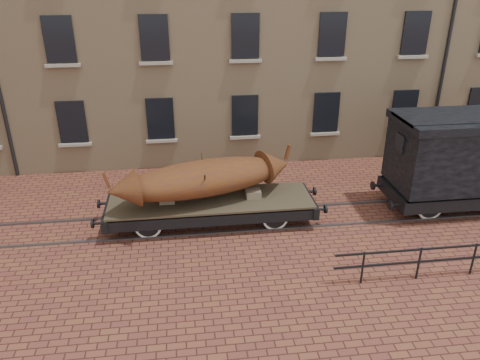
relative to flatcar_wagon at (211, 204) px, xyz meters
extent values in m
plane|color=brown|center=(0.82, 0.00, -0.71)|extent=(90.00, 90.00, 0.00)
cube|color=black|center=(-5.18, 4.96, 1.49)|extent=(1.10, 0.12, 1.70)
cube|color=#A09889|center=(-5.18, 4.90, 0.54)|extent=(1.30, 0.18, 0.12)
cube|color=black|center=(-1.68, 4.96, 1.49)|extent=(1.10, 0.12, 1.70)
cube|color=#A09889|center=(-1.68, 4.90, 0.54)|extent=(1.30, 0.18, 0.12)
cube|color=black|center=(1.82, 4.96, 1.49)|extent=(1.10, 0.12, 1.70)
cube|color=#A09889|center=(1.82, 4.90, 0.54)|extent=(1.30, 0.18, 0.12)
cube|color=black|center=(5.32, 4.96, 1.49)|extent=(1.10, 0.12, 1.70)
cube|color=#A09889|center=(5.32, 4.90, 0.54)|extent=(1.30, 0.18, 0.12)
cube|color=black|center=(8.82, 4.96, 1.49)|extent=(1.10, 0.12, 1.70)
cube|color=#A09889|center=(8.82, 4.90, 0.54)|extent=(1.30, 0.18, 0.12)
cube|color=black|center=(12.32, 4.96, 1.49)|extent=(1.10, 0.12, 1.70)
cube|color=#A09889|center=(12.32, 4.90, 0.54)|extent=(1.30, 0.18, 0.12)
cube|color=black|center=(-5.18, 4.96, 4.69)|extent=(1.10, 0.12, 1.70)
cube|color=#A09889|center=(-5.18, 4.90, 3.74)|extent=(1.30, 0.18, 0.12)
cube|color=black|center=(-1.68, 4.96, 4.69)|extent=(1.10, 0.12, 1.70)
cube|color=#A09889|center=(-1.68, 4.90, 3.74)|extent=(1.30, 0.18, 0.12)
cube|color=black|center=(1.82, 4.96, 4.69)|extent=(1.10, 0.12, 1.70)
cube|color=#A09889|center=(1.82, 4.90, 3.74)|extent=(1.30, 0.18, 0.12)
cube|color=black|center=(5.32, 4.96, 4.69)|extent=(1.10, 0.12, 1.70)
cube|color=#A09889|center=(5.32, 4.90, 3.74)|extent=(1.30, 0.18, 0.12)
cube|color=black|center=(8.82, 4.96, 4.69)|extent=(1.10, 0.12, 1.70)
cube|color=#A09889|center=(8.82, 4.90, 3.74)|extent=(1.30, 0.18, 0.12)
cube|color=#59595E|center=(0.82, -0.72, -0.68)|extent=(30.00, 0.08, 0.06)
cube|color=#59595E|center=(0.82, 0.72, -0.68)|extent=(30.00, 0.08, 0.06)
cylinder|color=black|center=(3.82, -3.80, -0.21)|extent=(0.06, 0.06, 1.00)
cylinder|color=black|center=(5.42, -3.80, -0.21)|extent=(0.06, 0.06, 1.00)
cylinder|color=black|center=(7.02, -3.80, -0.21)|extent=(0.06, 0.06, 1.00)
cube|color=#423A2A|center=(0.00, 0.00, 0.13)|extent=(6.66, 1.95, 0.11)
cube|color=black|center=(0.00, -0.91, -0.09)|extent=(6.66, 0.14, 0.40)
cube|color=black|center=(0.00, 0.91, -0.09)|extent=(6.66, 0.14, 0.40)
cube|color=black|center=(-3.33, 0.00, -0.09)|extent=(0.20, 2.04, 0.40)
cylinder|color=black|center=(-3.58, -0.67, -0.09)|extent=(0.31, 0.09, 0.09)
cylinder|color=black|center=(-3.73, -0.67, -0.09)|extent=(0.07, 0.28, 0.28)
cylinder|color=black|center=(-3.58, 0.67, -0.09)|extent=(0.31, 0.09, 0.09)
cylinder|color=black|center=(-3.73, 0.67, -0.09)|extent=(0.07, 0.28, 0.28)
cube|color=black|center=(3.33, 0.00, -0.09)|extent=(0.20, 2.04, 0.40)
cylinder|color=black|center=(3.58, -0.67, -0.09)|extent=(0.31, 0.09, 0.09)
cylinder|color=black|center=(3.73, -0.67, -0.09)|extent=(0.07, 0.28, 0.28)
cylinder|color=black|center=(3.58, 0.67, -0.09)|extent=(0.31, 0.09, 0.09)
cylinder|color=black|center=(3.73, 0.67, -0.09)|extent=(0.07, 0.28, 0.28)
cylinder|color=black|center=(-2.04, 0.00, -0.28)|extent=(0.09, 1.69, 0.09)
cylinder|color=silver|center=(-2.04, -0.72, -0.28)|extent=(0.85, 0.06, 0.85)
cylinder|color=black|center=(-2.04, -0.72, -0.28)|extent=(0.70, 0.09, 0.70)
cube|color=black|center=(-2.04, -0.83, -0.07)|extent=(0.80, 0.07, 0.09)
cylinder|color=silver|center=(-2.04, 0.72, -0.28)|extent=(0.85, 0.06, 0.85)
cylinder|color=black|center=(-2.04, 0.72, -0.28)|extent=(0.70, 0.09, 0.70)
cube|color=black|center=(-2.04, 0.83, -0.07)|extent=(0.80, 0.07, 0.09)
cylinder|color=black|center=(2.04, 0.00, -0.28)|extent=(0.09, 1.69, 0.09)
cylinder|color=silver|center=(2.04, -0.72, -0.28)|extent=(0.85, 0.06, 0.85)
cylinder|color=black|center=(2.04, -0.72, -0.28)|extent=(0.70, 0.09, 0.70)
cube|color=black|center=(2.04, -0.83, -0.07)|extent=(0.80, 0.07, 0.09)
cylinder|color=silver|center=(2.04, 0.72, -0.28)|extent=(0.85, 0.06, 0.85)
cylinder|color=black|center=(2.04, 0.72, -0.28)|extent=(0.70, 0.09, 0.70)
cube|color=black|center=(2.04, 0.83, -0.07)|extent=(0.80, 0.07, 0.09)
cube|color=black|center=(0.00, 0.00, -0.22)|extent=(3.55, 0.05, 0.05)
cube|color=#7E7255|center=(-1.42, 0.00, 0.30)|extent=(0.49, 0.44, 0.25)
cube|color=#7E7255|center=(1.42, 0.00, 0.30)|extent=(0.49, 0.44, 0.25)
ellipsoid|color=#66330E|center=(-0.20, 0.00, 0.96)|extent=(5.72, 3.04, 1.09)
cone|color=#66330E|center=(-2.71, -0.66, 1.01)|extent=(1.18, 1.24, 1.04)
cube|color=#66330E|center=(-3.12, -0.77, 1.41)|extent=(0.24, 0.16, 0.53)
cone|color=#66330E|center=(2.30, 0.66, 1.01)|extent=(1.18, 1.24, 1.04)
cube|color=#66330E|center=(2.71, 0.77, 1.41)|extent=(0.24, 0.16, 0.53)
cylinder|color=#332419|center=(-0.20, -0.44, 0.83)|extent=(0.05, 0.94, 1.33)
cylinder|color=#332419|center=(-0.20, 0.44, 0.83)|extent=(0.05, 0.94, 1.33)
cube|color=black|center=(9.20, 1.05, -0.04)|extent=(5.71, 0.15, 0.43)
cube|color=black|center=(6.34, 0.00, -0.04)|extent=(0.21, 2.28, 0.43)
cylinder|color=black|center=(5.91, -0.76, -0.04)|extent=(0.08, 0.30, 0.30)
cylinder|color=black|center=(5.91, 0.76, -0.04)|extent=(0.08, 0.30, 0.30)
cylinder|color=black|center=(7.39, 0.00, -0.25)|extent=(0.10, 1.81, 0.10)
cylinder|color=silver|center=(7.39, -0.72, -0.25)|extent=(0.91, 0.07, 0.91)
cylinder|color=black|center=(7.39, -0.72, -0.25)|extent=(0.75, 0.10, 0.75)
cylinder|color=silver|center=(7.39, 0.72, -0.25)|extent=(0.91, 0.07, 0.91)
cylinder|color=black|center=(7.39, 0.72, -0.25)|extent=(0.75, 0.10, 0.75)
cube|color=black|center=(9.20, 0.00, 1.34)|extent=(5.71, 2.28, 2.19)
cube|color=black|center=(6.32, 0.00, 1.86)|extent=(0.08, 0.57, 0.57)
camera|label=1|loc=(-0.79, -13.73, 7.22)|focal=35.00mm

